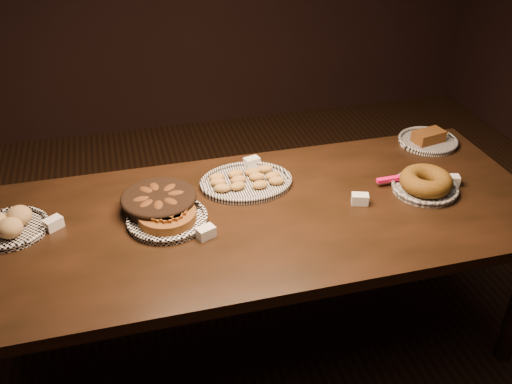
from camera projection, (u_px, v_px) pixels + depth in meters
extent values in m
plane|color=black|center=(259.00, 341.00, 2.75)|extent=(5.00, 5.00, 0.00)
cube|color=black|center=(260.00, 217.00, 2.36)|extent=(2.40, 1.00, 0.05)
cylinder|color=black|center=(13.00, 273.00, 2.64)|extent=(0.08, 0.08, 0.70)
cylinder|color=black|center=(432.00, 206.00, 3.11)|extent=(0.08, 0.08, 0.70)
torus|color=white|center=(167.00, 218.00, 2.28)|extent=(0.33, 0.33, 0.02)
cylinder|color=#4E2F0F|center=(167.00, 216.00, 2.28)|extent=(0.25, 0.25, 0.04)
cube|color=#612810|center=(183.00, 209.00, 2.27)|extent=(0.03, 0.08, 0.01)
cube|color=#612810|center=(179.00, 204.00, 2.30)|extent=(0.06, 0.08, 0.01)
cube|color=#612810|center=(171.00, 202.00, 2.32)|extent=(0.08, 0.05, 0.01)
cube|color=#612810|center=(161.00, 203.00, 2.31)|extent=(0.08, 0.04, 0.01)
cube|color=#612810|center=(153.00, 206.00, 2.29)|extent=(0.07, 0.08, 0.01)
cube|color=#612810|center=(150.00, 212.00, 2.26)|extent=(0.03, 0.08, 0.01)
cube|color=#612810|center=(154.00, 217.00, 2.23)|extent=(0.06, 0.08, 0.01)
cube|color=#612810|center=(162.00, 219.00, 2.21)|extent=(0.08, 0.05, 0.01)
cube|color=#612810|center=(172.00, 218.00, 2.22)|extent=(0.08, 0.04, 0.01)
cube|color=#612810|center=(180.00, 214.00, 2.24)|extent=(0.07, 0.08, 0.01)
cube|color=#FE0C62|center=(152.00, 198.00, 2.39)|extent=(0.12, 0.08, 0.02)
cube|color=silver|center=(181.00, 203.00, 2.37)|extent=(0.15, 0.10, 0.00)
torus|color=black|center=(246.00, 181.00, 2.53)|extent=(0.33, 0.33, 0.02)
ellipsoid|color=olive|center=(222.00, 188.00, 2.46)|extent=(0.08, 0.06, 0.03)
ellipsoid|color=olive|center=(238.00, 186.00, 2.47)|extent=(0.08, 0.06, 0.03)
ellipsoid|color=olive|center=(260.00, 185.00, 2.48)|extent=(0.07, 0.05, 0.03)
ellipsoid|color=olive|center=(277.00, 181.00, 2.51)|extent=(0.08, 0.05, 0.03)
ellipsoid|color=olive|center=(218.00, 182.00, 2.50)|extent=(0.08, 0.06, 0.03)
ellipsoid|color=olive|center=(238.00, 180.00, 2.52)|extent=(0.08, 0.05, 0.03)
ellipsoid|color=olive|center=(257.00, 177.00, 2.54)|extent=(0.08, 0.06, 0.03)
ellipsoid|color=olive|center=(273.00, 176.00, 2.55)|extent=(0.08, 0.06, 0.03)
ellipsoid|color=olive|center=(217.00, 177.00, 2.53)|extent=(0.07, 0.05, 0.03)
ellipsoid|color=olive|center=(236.00, 174.00, 2.56)|extent=(0.08, 0.06, 0.03)
ellipsoid|color=olive|center=(252.00, 172.00, 2.58)|extent=(0.07, 0.05, 0.03)
ellipsoid|color=olive|center=(265.00, 169.00, 2.60)|extent=(0.08, 0.05, 0.03)
torus|color=black|center=(425.00, 187.00, 2.48)|extent=(0.29, 0.29, 0.02)
torus|color=brown|center=(426.00, 181.00, 2.47)|extent=(0.29, 0.29, 0.08)
cube|color=#FE0C62|center=(389.00, 179.00, 2.52)|extent=(0.12, 0.03, 0.02)
cube|color=silver|center=(415.00, 176.00, 2.55)|extent=(0.15, 0.04, 0.00)
cylinder|color=black|center=(159.00, 202.00, 2.35)|extent=(0.32, 0.32, 0.07)
torus|color=black|center=(159.00, 198.00, 2.34)|extent=(0.31, 0.31, 0.02)
ellipsoid|color=black|center=(176.00, 196.00, 2.35)|extent=(0.09, 0.05, 0.04)
ellipsoid|color=black|center=(170.00, 190.00, 2.39)|extent=(0.10, 0.10, 0.04)
ellipsoid|color=black|center=(155.00, 190.00, 2.40)|extent=(0.06, 0.10, 0.04)
ellipsoid|color=black|center=(146.00, 193.00, 2.38)|extent=(0.10, 0.10, 0.04)
ellipsoid|color=black|center=(141.00, 202.00, 2.32)|extent=(0.10, 0.06, 0.04)
ellipsoid|color=black|center=(147.00, 206.00, 2.29)|extent=(0.10, 0.10, 0.04)
ellipsoid|color=black|center=(159.00, 208.00, 2.28)|extent=(0.06, 0.10, 0.04)
ellipsoid|color=black|center=(171.00, 204.00, 2.30)|extent=(0.10, 0.10, 0.04)
torus|color=white|center=(11.00, 227.00, 2.23)|extent=(0.29, 0.29, 0.02)
ellipsoid|color=#9C7148|center=(19.00, 216.00, 2.24)|extent=(0.10, 0.10, 0.08)
ellipsoid|color=#9C7148|center=(10.00, 228.00, 2.17)|extent=(0.10, 0.10, 0.08)
torus|color=black|center=(428.00, 140.00, 2.86)|extent=(0.29, 0.29, 0.02)
cube|color=#4E2F0F|center=(429.00, 136.00, 2.85)|extent=(0.17, 0.12, 0.06)
cube|color=white|center=(206.00, 232.00, 2.20)|extent=(0.08, 0.07, 0.04)
cube|color=white|center=(252.00, 162.00, 2.66)|extent=(0.08, 0.06, 0.04)
cube|color=white|center=(360.00, 199.00, 2.40)|extent=(0.08, 0.07, 0.04)
cube|color=white|center=(53.00, 223.00, 2.25)|extent=(0.08, 0.08, 0.04)
cube|color=white|center=(451.00, 180.00, 2.53)|extent=(0.08, 0.06, 0.04)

